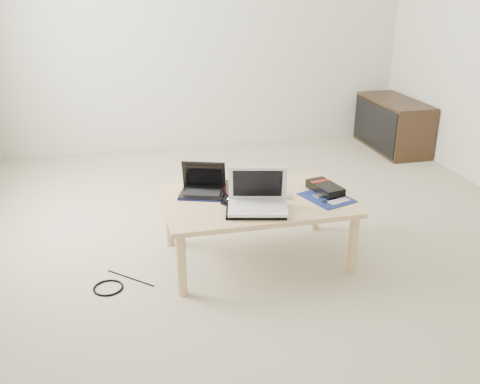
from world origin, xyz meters
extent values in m
plane|color=#B6AD94|center=(0.00, 0.00, 0.00)|extent=(4.00, 4.00, 0.00)
cube|color=beige|center=(0.00, 2.05, 1.30)|extent=(4.00, 0.10, 2.60)
cube|color=beige|center=(0.00, -2.05, 1.30)|extent=(4.00, 0.10, 2.60)
cube|color=#D3B77F|center=(-0.13, -0.41, 0.39)|extent=(1.10, 0.70, 0.03)
cylinder|color=#D3B77F|center=(-0.63, -0.71, 0.18)|extent=(0.06, 0.06, 0.37)
cylinder|color=#D3B77F|center=(0.37, -0.71, 0.18)|extent=(0.06, 0.06, 0.37)
cylinder|color=#D3B77F|center=(-0.63, -0.11, 0.18)|extent=(0.06, 0.06, 0.37)
cylinder|color=#D3B77F|center=(0.37, -0.11, 0.18)|extent=(0.06, 0.06, 0.37)
cube|color=#362416|center=(1.78, 1.45, 0.25)|extent=(0.40, 0.90, 0.50)
cube|color=black|center=(1.58, 1.45, 0.25)|extent=(0.02, 0.86, 0.44)
cube|color=black|center=(-0.14, -0.28, 0.42)|extent=(0.35, 0.29, 0.03)
cube|color=black|center=(-0.44, -0.28, 0.41)|extent=(0.31, 0.26, 0.02)
cube|color=black|center=(-0.44, -0.29, 0.42)|extent=(0.24, 0.17, 0.00)
cube|color=black|center=(-0.46, -0.35, 0.42)|extent=(0.06, 0.04, 0.00)
cube|color=black|center=(-0.41, -0.21, 0.50)|extent=(0.26, 0.13, 0.18)
cube|color=black|center=(-0.41, -0.22, 0.50)|extent=(0.22, 0.10, 0.14)
cube|color=#0D144C|center=(-0.47, -0.37, 0.40)|extent=(0.25, 0.10, 0.01)
cube|color=black|center=(-0.20, -0.39, 0.41)|extent=(0.29, 0.25, 0.01)
cube|color=white|center=(-0.20, -0.39, 0.41)|extent=(0.23, 0.20, 0.00)
cube|color=#ABABB0|center=(0.05, -0.36, 0.41)|extent=(0.06, 0.23, 0.02)
cube|color=#9A9A9F|center=(0.05, -0.36, 0.42)|extent=(0.05, 0.19, 0.00)
cube|color=black|center=(-0.18, -0.58, 0.41)|extent=(0.38, 0.32, 0.02)
cube|color=silver|center=(-0.18, -0.60, 0.43)|extent=(0.37, 0.30, 0.02)
cube|color=white|center=(-0.18, -0.61, 0.44)|extent=(0.29, 0.19, 0.00)
cube|color=silver|center=(-0.20, -0.69, 0.44)|extent=(0.08, 0.05, 0.00)
cube|color=silver|center=(-0.16, -0.52, 0.54)|extent=(0.34, 0.15, 0.22)
cube|color=black|center=(-0.16, -0.53, 0.54)|extent=(0.28, 0.12, 0.17)
cube|color=#0C134F|center=(0.28, -0.50, 0.40)|extent=(0.31, 0.35, 0.01)
cube|color=#ABABB0|center=(0.24, -0.47, 0.41)|extent=(0.06, 0.06, 0.01)
cube|color=gold|center=(0.32, -0.40, 0.41)|extent=(0.09, 0.04, 0.01)
cube|color=gold|center=(0.32, -0.41, 0.41)|extent=(0.09, 0.04, 0.01)
cube|color=silver|center=(0.32, -0.56, 0.41)|extent=(0.13, 0.05, 0.01)
cube|color=silver|center=(0.33, -0.58, 0.41)|extent=(0.13, 0.05, 0.01)
cube|color=silver|center=(0.33, -0.59, 0.41)|extent=(0.13, 0.05, 0.01)
cube|color=black|center=(0.24, -0.56, 0.41)|extent=(0.03, 0.03, 0.01)
cube|color=black|center=(0.30, -0.41, 0.43)|extent=(0.18, 0.27, 0.05)
cube|color=maroon|center=(0.29, -0.36, 0.45)|extent=(0.13, 0.06, 0.00)
torus|color=black|center=(-0.31, -0.44, 0.41)|extent=(0.11, 0.11, 0.01)
torus|color=black|center=(-1.03, -0.56, 0.01)|extent=(0.22, 0.22, 0.01)
cylinder|color=black|center=(-0.90, -0.48, 0.00)|extent=(0.26, 0.24, 0.01)
camera|label=1|loc=(-0.91, -3.24, 1.64)|focal=40.00mm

